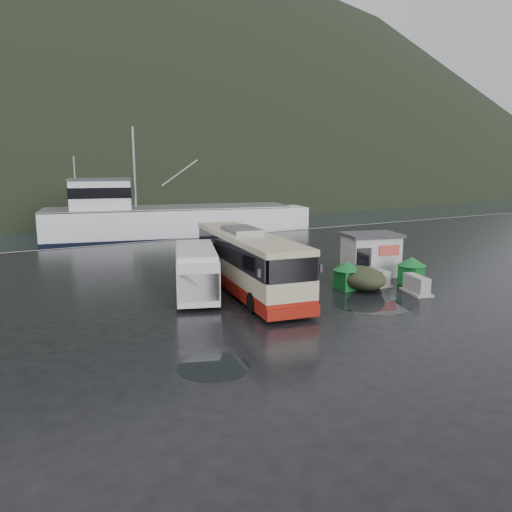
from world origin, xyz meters
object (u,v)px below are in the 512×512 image
coach_bus (248,291)px  waste_bin_left (346,289)px  jersey_barrier_a (377,285)px  ticket_kiosk (370,275)px  white_van (197,296)px  jersey_barrier_b (416,293)px  fishing_trawler (170,228)px  dome_tent (361,289)px  waste_bin_right (410,284)px

coach_bus → waste_bin_left: 5.07m
jersey_barrier_a → ticket_kiosk: bearing=57.3°
ticket_kiosk → coach_bus: bearing=-166.6°
white_van → jersey_barrier_a: (9.24, -2.73, 0.00)m
white_van → ticket_kiosk: size_ratio=1.84×
jersey_barrier_b → white_van: bearing=152.3°
ticket_kiosk → fishing_trawler: size_ratio=0.11×
coach_bus → dome_tent: coach_bus is taller
jersey_barrier_a → fishing_trawler: size_ratio=0.06×
white_van → ticket_kiosk: (10.48, -0.80, 0.00)m
dome_tent → ticket_kiosk: 3.43m
fishing_trawler → jersey_barrier_b: bearing=-74.0°
white_van → jersey_barrier_a: 9.64m
waste_bin_right → jersey_barrier_a: 1.76m
jersey_barrier_a → jersey_barrier_b: (0.35, -2.32, 0.00)m
waste_bin_left → dome_tent: bearing=-27.0°
waste_bin_right → ticket_kiosk: ticket_kiosk is taller
jersey_barrier_a → jersey_barrier_b: bearing=-81.3°
waste_bin_left → waste_bin_right: 3.72m
coach_bus → waste_bin_right: coach_bus is taller
waste_bin_left → waste_bin_right: waste_bin_right is taller
coach_bus → jersey_barrier_b: bearing=-23.6°
ticket_kiosk → jersey_barrier_b: 4.34m
dome_tent → fishing_trawler: 28.58m
waste_bin_left → jersey_barrier_b: waste_bin_left is taller
waste_bin_left → fishing_trawler: (1.06, 28.25, 0.00)m
waste_bin_right → jersey_barrier_b: waste_bin_right is taller
white_van → ticket_kiosk: bearing=16.6°
dome_tent → ticket_kiosk: ticket_kiosk is taller
coach_bus → fishing_trawler: bearing=87.6°
ticket_kiosk → jersey_barrier_b: size_ratio=1.75×
jersey_barrier_a → fishing_trawler: (-1.00, 28.32, 0.00)m
waste_bin_left → jersey_barrier_a: (2.06, -0.08, 0.00)m
waste_bin_right → jersey_barrier_b: bearing=-129.1°
dome_tent → jersey_barrier_a: dome_tent is taller
coach_bus → jersey_barrier_b: 8.36m
jersey_barrier_a → jersey_barrier_b: size_ratio=0.94×
dome_tent → ticket_kiosk: size_ratio=0.96×
waste_bin_right → fishing_trawler: fishing_trawler is taller
coach_bus → waste_bin_left: (4.57, -2.20, 0.00)m
waste_bin_left → ticket_kiosk: 3.78m
waste_bin_right → jersey_barrier_b: (-1.18, -1.45, 0.00)m
white_van → jersey_barrier_a: bearing=4.6°
dome_tent → jersey_barrier_a: bearing=10.4°
jersey_barrier_a → jersey_barrier_b: jersey_barrier_b is taller
coach_bus → ticket_kiosk: 7.87m
white_van → ticket_kiosk: 10.51m
coach_bus → white_van: 2.65m
white_van → fishing_trawler: bearing=93.2°
waste_bin_left → dome_tent: 0.74m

